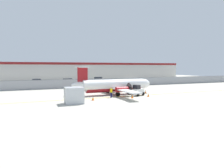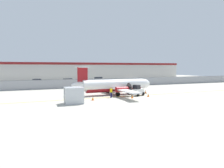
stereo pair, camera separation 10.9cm
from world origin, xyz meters
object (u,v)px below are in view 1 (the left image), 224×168
(cargo_container, at_px, (74,95))
(parked_car_0, at_px, (36,82))
(parked_car_2, at_px, (98,80))
(parked_car_3, at_px, (131,81))
(baggage_tug, at_px, (138,91))
(traffic_cone_far_left, at_px, (93,98))
(traffic_cone_near_left, at_px, (146,92))
(parked_car_1, at_px, (68,81))
(traffic_cone_near_right, at_px, (148,95))
(traffic_cone_far_right, at_px, (132,96))
(commuter_airplane, at_px, (116,86))
(ground_crew_worker, at_px, (111,92))

(cargo_container, height_order, parked_car_0, cargo_container)
(parked_car_2, height_order, parked_car_3, same)
(baggage_tug, relative_size, traffic_cone_far_left, 4.03)
(cargo_container, xyz_separation_m, traffic_cone_near_left, (14.37, 5.38, -0.79))
(parked_car_0, xyz_separation_m, parked_car_1, (8.30, -0.77, 0.00))
(baggage_tug, xyz_separation_m, traffic_cone_near_left, (2.91, 2.19, -0.54))
(traffic_cone_near_right, height_order, traffic_cone_far_right, same)
(commuter_airplane, distance_m, traffic_cone_far_left, 7.23)
(parked_car_0, distance_m, parked_car_1, 8.33)
(cargo_container, bearing_deg, parked_car_1, 82.93)
(cargo_container, bearing_deg, ground_crew_worker, 24.98)
(ground_crew_worker, relative_size, parked_car_0, 0.40)
(traffic_cone_near_right, bearing_deg, commuter_airplane, 131.14)
(parked_car_1, height_order, parked_car_3, same)
(ground_crew_worker, bearing_deg, baggage_tug, -116.50)
(parked_car_0, bearing_deg, parked_car_2, -168.68)
(traffic_cone_near_left, height_order, traffic_cone_near_right, same)
(ground_crew_worker, distance_m, parked_car_2, 32.06)
(traffic_cone_near_left, bearing_deg, parked_car_0, 126.26)
(traffic_cone_near_right, distance_m, parked_car_2, 32.52)
(commuter_airplane, distance_m, parked_car_0, 27.56)
(traffic_cone_near_right, xyz_separation_m, parked_car_2, (1.78, 32.46, 0.58))
(parked_car_0, bearing_deg, cargo_container, 98.19)
(cargo_container, bearing_deg, traffic_cone_near_right, 8.00)
(commuter_airplane, relative_size, baggage_tug, 6.22)
(ground_crew_worker, xyz_separation_m, parked_car_2, (7.80, 31.10, -0.06))
(commuter_airplane, relative_size, traffic_cone_near_left, 25.04)
(commuter_airplane, height_order, ground_crew_worker, commuter_airplane)
(traffic_cone_near_right, bearing_deg, parked_car_2, 86.86)
(traffic_cone_near_left, bearing_deg, parked_car_2, 90.12)
(traffic_cone_near_left, relative_size, parked_car_0, 0.15)
(commuter_airplane, relative_size, parked_car_0, 3.80)
(ground_crew_worker, bearing_deg, commuter_airplane, -63.37)
(parked_car_1, bearing_deg, parked_car_2, 18.95)
(traffic_cone_far_right, xyz_separation_m, parked_car_1, (-5.20, 28.49, 0.58))
(traffic_cone_near_right, relative_size, parked_car_1, 0.15)
(traffic_cone_near_right, bearing_deg, baggage_tug, 122.80)
(parked_car_0, xyz_separation_m, parked_car_3, (25.27, -5.83, 0.00))
(traffic_cone_near_right, height_order, parked_car_2, parked_car_2)
(traffic_cone_far_right, bearing_deg, parked_car_1, 100.34)
(baggage_tug, relative_size, traffic_cone_far_right, 4.03)
(commuter_airplane, bearing_deg, traffic_cone_near_right, -49.82)
(cargo_container, relative_size, parked_car_2, 0.58)
(commuter_airplane, xyz_separation_m, parked_car_2, (5.72, 27.95, -0.71))
(commuter_airplane, bearing_deg, traffic_cone_near_left, -7.49)
(ground_crew_worker, height_order, parked_car_2, same)
(commuter_airplane, xyz_separation_m, traffic_cone_near_right, (3.94, -4.51, -1.29))
(cargo_container, xyz_separation_m, parked_car_3, (21.20, 24.69, -0.21))
(traffic_cone_near_left, relative_size, parked_car_2, 0.15)
(commuter_airplane, xyz_separation_m, traffic_cone_far_left, (-5.50, -4.50, -1.29))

